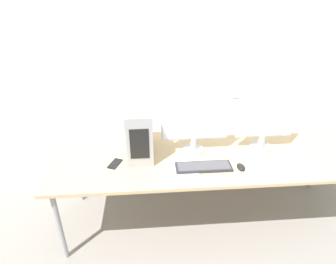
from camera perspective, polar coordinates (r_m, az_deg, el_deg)
name	(u,v)px	position (r m, az deg, el deg)	size (l,w,h in m)	color
ground_plane	(215,254)	(2.56, 9.60, -23.30)	(14.00, 14.00, 0.00)	gray
wall_back	(203,61)	(2.63, 7.10, 14.11)	(8.00, 0.07, 2.70)	silver
desk	(210,158)	(2.40, 8.60, -5.19)	(2.60, 0.85, 0.71)	tan
pc_tower	(140,131)	(2.28, -5.76, 0.21)	(0.20, 0.42, 0.42)	#9E9EA3
monitor_main	(195,122)	(2.28, 5.48, 2.03)	(0.55, 0.18, 0.49)	#B7B7BC
monitor_right_near	(265,121)	(2.46, 19.15, 2.04)	(0.48, 0.18, 0.46)	#B7B7BC
keyboard	(204,167)	(2.20, 7.23, -7.01)	(0.43, 0.14, 0.02)	#28282D
mouse	(241,167)	(2.25, 14.59, -6.88)	(0.06, 0.10, 0.03)	black
cell_phone	(115,164)	(2.27, -10.72, -6.34)	(0.12, 0.15, 0.01)	black
paper_sheet_left	(182,168)	(2.19, 2.80, -7.41)	(0.25, 0.33, 0.00)	white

